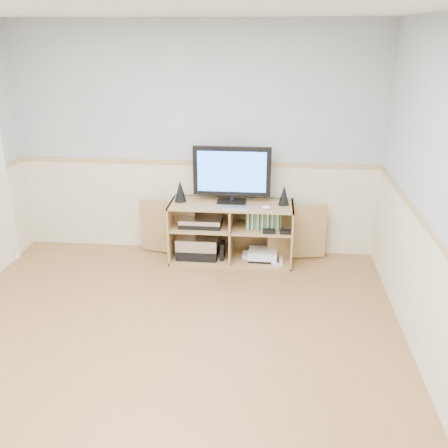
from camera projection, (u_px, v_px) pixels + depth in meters
The scene contains 11 objects.
room at pixel (140, 210), 3.44m from camera, with size 4.04×4.54×2.54m.
media_cabinet at pixel (232, 229), 5.48m from camera, with size 2.07×0.50×0.65m.
monitor at pixel (232, 173), 5.24m from camera, with size 0.82×0.18×0.61m.
speaker_left at pixel (180, 191), 5.34m from camera, with size 0.13×0.13×0.24m, color black.
speaker_right at pixel (284, 195), 5.25m from camera, with size 0.12×0.12×0.21m, color black.
keyboard at pixel (235, 207), 5.18m from camera, with size 0.27×0.11×0.01m, color silver.
mouse at pixel (266, 207), 5.15m from camera, with size 0.10×0.06×0.04m, color white.
av_components at pixel (199, 240), 5.50m from camera, with size 0.52×0.33×0.47m.
game_consoles at pixel (262, 255), 5.48m from camera, with size 0.45×0.30×0.11m.
game_cases at pixel (264, 220), 5.33m from camera, with size 0.38×0.14×0.19m, color #3F8C3F.
wall_outlet at pixel (286, 202), 5.52m from camera, with size 0.12×0.03×0.12m, color white.
Camera 1 is at (0.83, -3.05, 2.36)m, focal length 40.00 mm.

